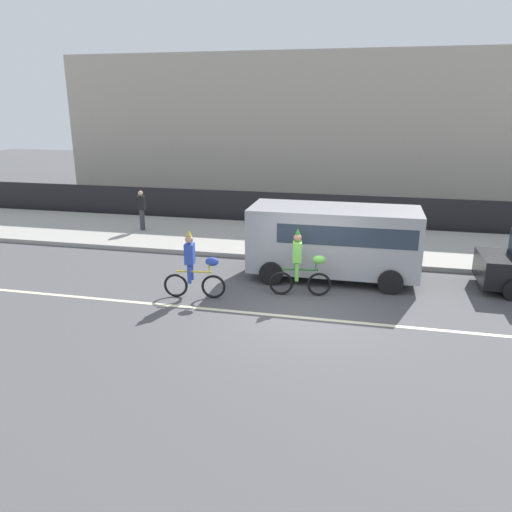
# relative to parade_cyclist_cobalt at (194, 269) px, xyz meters

# --- Properties ---
(ground_plane) EXTENTS (80.00, 80.00, 0.00)m
(ground_plane) POSITION_rel_parade_cyclist_cobalt_xyz_m (3.04, -0.20, -0.84)
(ground_plane) COLOR #4C4C4F
(road_centre_line) EXTENTS (36.00, 0.14, 0.01)m
(road_centre_line) POSITION_rel_parade_cyclist_cobalt_xyz_m (3.04, -0.70, -0.84)
(road_centre_line) COLOR beige
(road_centre_line) RESTS_ON ground
(sidewalk_curb) EXTENTS (60.00, 5.00, 0.15)m
(sidewalk_curb) POSITION_rel_parade_cyclist_cobalt_xyz_m (3.04, 6.30, -0.77)
(sidewalk_curb) COLOR #9E9B93
(sidewalk_curb) RESTS_ON ground
(fence_line) EXTENTS (40.00, 0.08, 1.40)m
(fence_line) POSITION_rel_parade_cyclist_cobalt_xyz_m (3.04, 9.20, -0.14)
(fence_line) COLOR black
(fence_line) RESTS_ON ground
(building_backdrop) EXTENTS (28.00, 8.00, 7.66)m
(building_backdrop) POSITION_rel_parade_cyclist_cobalt_xyz_m (1.83, 17.80, 2.99)
(building_backdrop) COLOR #B2A899
(building_backdrop) RESTS_ON ground
(parade_cyclist_cobalt) EXTENTS (1.71, 0.51, 1.92)m
(parade_cyclist_cobalt) POSITION_rel_parade_cyclist_cobalt_xyz_m (0.00, 0.00, 0.00)
(parade_cyclist_cobalt) COLOR black
(parade_cyclist_cobalt) RESTS_ON ground
(parade_cyclist_lime) EXTENTS (1.71, 0.52, 1.92)m
(parade_cyclist_lime) POSITION_rel_parade_cyclist_cobalt_xyz_m (2.80, 0.82, 0.00)
(parade_cyclist_lime) COLOR black
(parade_cyclist_lime) RESTS_ON ground
(parked_van_grey) EXTENTS (5.00, 2.22, 2.18)m
(parked_van_grey) POSITION_rel_parade_cyclist_cobalt_xyz_m (3.61, 2.50, 0.44)
(parked_van_grey) COLOR #99999E
(parked_van_grey) RESTS_ON ground
(pedestrian_onlooker) EXTENTS (0.32, 0.20, 1.62)m
(pedestrian_onlooker) POSITION_rel_parade_cyclist_cobalt_xyz_m (-4.49, 6.25, 0.17)
(pedestrian_onlooker) COLOR #33333D
(pedestrian_onlooker) RESTS_ON sidewalk_curb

